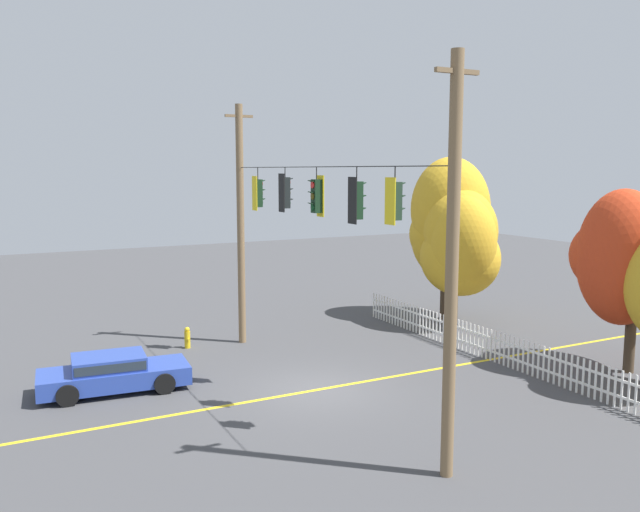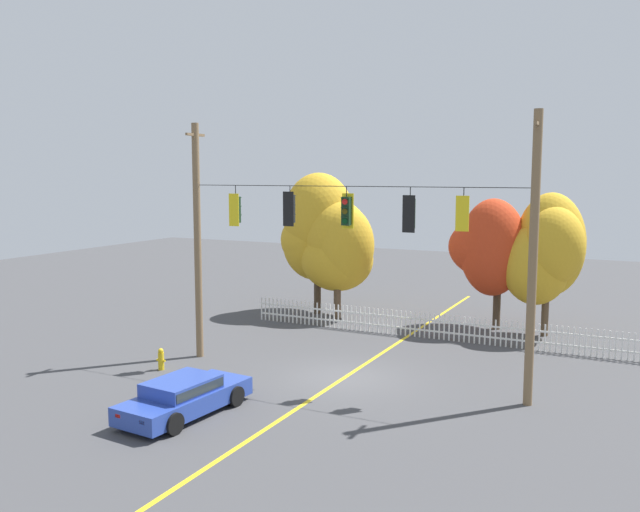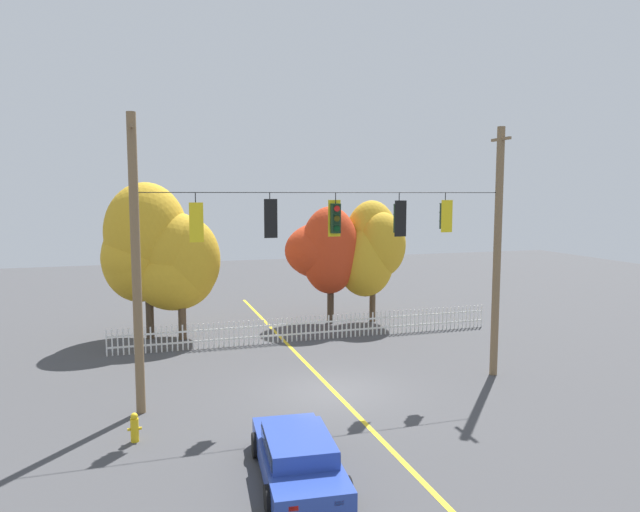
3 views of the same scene
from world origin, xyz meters
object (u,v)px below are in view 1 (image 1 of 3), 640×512
Objects in this scene: autumn_maple_near_fence at (448,224)px; fire_hydrant at (187,338)px; autumn_oak_far_east at (627,258)px; parked_car at (113,372)px; traffic_signal_northbound_primary at (258,193)px; traffic_signal_southbound_primary at (285,193)px; traffic_signal_northbound_secondary at (356,200)px; autumn_maple_mid at (461,244)px; traffic_signal_eastbound_side at (317,196)px; traffic_signal_westbound_side at (394,201)px.

fire_hydrant is (-0.38, -12.04, -3.91)m from autumn_maple_near_fence.
autumn_oak_far_east is 1.35× the size of parked_car.
traffic_signal_southbound_primary is (2.35, -0.00, 0.09)m from traffic_signal_northbound_primary.
traffic_signal_southbound_primary is at bearing 26.46° from fire_hydrant.
traffic_signal_northbound_secondary is at bearing 47.13° from parked_car.
autumn_maple_near_fence is at bearing -178.96° from autumn_oak_far_east.
traffic_signal_northbound_secondary is 10.70m from fire_hydrant.
traffic_signal_northbound_secondary is 13.15m from autumn_maple_near_fence.
autumn_oak_far_east is at bearing 5.36° from autumn_maple_mid.
traffic_signal_northbound_secondary is 10.29m from autumn_oak_far_east.
traffic_signal_eastbound_side is 0.32× the size of parked_car.
traffic_signal_westbound_side is at bearing 0.03° from traffic_signal_northbound_secondary.
traffic_signal_westbound_side is at bearing 0.00° from traffic_signal_northbound_primary.
traffic_signal_northbound_secondary is 0.21× the size of autumn_maple_near_fence.
autumn_oak_far_east is 7.51× the size of fire_hydrant.
autumn_oak_far_east is at bearing 1.04° from autumn_maple_near_fence.
traffic_signal_westbound_side is 14.38m from autumn_maple_near_fence.
traffic_signal_southbound_primary is 7.78m from parked_car.
traffic_signal_westbound_side is (1.79, 0.00, 0.06)m from traffic_signal_northbound_secondary.
traffic_signal_eastbound_side is 0.20× the size of autumn_maple_near_fence.
traffic_signal_southbound_primary is 2.24m from traffic_signal_eastbound_side.
fire_hydrant is at bearing -99.71° from autumn_maple_mid.
traffic_signal_southbound_primary is 6.35m from traffic_signal_westbound_side.
autumn_maple_mid is 12.09m from fire_hydrant.
autumn_oak_far_east is (0.66, 10.05, -2.09)m from traffic_signal_northbound_secondary.
traffic_signal_eastbound_side reaches higher than fire_hydrant.
traffic_signal_southbound_primary is 9.94m from autumn_maple_mid.
traffic_signal_southbound_primary is 0.24× the size of autumn_maple_mid.
traffic_signal_northbound_primary is at bearing -80.78° from autumn_maple_near_fence.
traffic_signal_northbound_secondary is 11.87m from autumn_maple_mid.
traffic_signal_southbound_primary is at bearing 83.81° from parked_car.
autumn_maple_near_fence reaches higher than autumn_oak_far_east.
traffic_signal_northbound_primary is 10.14m from autumn_maple_near_fence.
traffic_signal_southbound_primary reaches higher than autumn_maple_mid.
traffic_signal_northbound_secondary is at bearing 13.63° from fire_hydrant.
traffic_signal_southbound_primary is 10.78m from autumn_maple_near_fence.
autumn_maple_near_fence reaches higher than traffic_signal_northbound_primary.
traffic_signal_northbound_primary is 1.05× the size of traffic_signal_southbound_primary.
traffic_signal_eastbound_side is 10.67m from autumn_maple_mid.
traffic_signal_eastbound_side is at bearing -57.89° from autumn_maple_near_fence.
traffic_signal_eastbound_side reaches higher than parked_car.
traffic_signal_eastbound_side is 0.25× the size of autumn_maple_mid.
traffic_signal_westbound_side is at bearing -43.82° from autumn_maple_near_fence.
parked_car is (-5.82, -15.61, -3.26)m from autumn_oak_far_east.
traffic_signal_northbound_primary reaches higher than autumn_maple_mid.
traffic_signal_eastbound_side is at bearing -106.51° from autumn_oak_far_east.
traffic_signal_northbound_primary is at bearing 47.37° from fire_hydrant.
parked_car is at bearing -110.43° from autumn_oak_far_east.
traffic_signal_northbound_primary is 0.21× the size of autumn_maple_near_fence.
fire_hydrant is at bearing -128.02° from autumn_oak_far_east.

